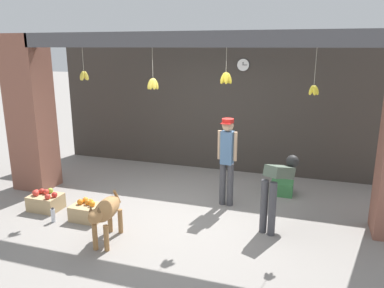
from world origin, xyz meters
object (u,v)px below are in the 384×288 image
at_px(fruit_crate_apples, 46,201).
at_px(produce_box_green, 282,188).
at_px(fruit_crate_oranges, 87,211).
at_px(water_bottle, 53,215).
at_px(dog, 106,212).
at_px(worker_stooping, 277,184).
at_px(wall_clock, 243,65).
at_px(shopkeeper, 227,156).

xyz_separation_m(fruit_crate_apples, produce_box_green, (3.78, 1.93, -0.02)).
xyz_separation_m(fruit_crate_oranges, water_bottle, (-0.47, -0.24, -0.03)).
height_order(dog, worker_stooping, worker_stooping).
relative_size(produce_box_green, water_bottle, 1.68).
distance_m(fruit_crate_apples, wall_clock, 4.63).
distance_m(dog, produce_box_green, 3.42).
distance_m(dog, shopkeeper, 2.27).
bearing_deg(water_bottle, wall_clock, 55.00).
xyz_separation_m(shopkeeper, fruit_crate_oranges, (-1.99, -1.27, -0.76)).
bearing_deg(fruit_crate_oranges, shopkeeper, 32.46).
bearing_deg(produce_box_green, worker_stooping, -89.22).
relative_size(worker_stooping, wall_clock, 4.08).
height_order(shopkeeper, water_bottle, shopkeeper).
height_order(dog, shopkeeper, shopkeeper).
bearing_deg(worker_stooping, fruit_crate_oranges, -143.11).
xyz_separation_m(produce_box_green, water_bottle, (-3.36, -2.29, -0.02)).
distance_m(dog, wall_clock, 4.27).
height_order(shopkeeper, fruit_crate_oranges, shopkeeper).
xyz_separation_m(worker_stooping, produce_box_green, (-0.02, 1.41, -0.59)).
bearing_deg(dog, fruit_crate_oranges, -135.97).
relative_size(fruit_crate_oranges, wall_clock, 1.86).
relative_size(dog, water_bottle, 4.14).
xyz_separation_m(worker_stooping, wall_clock, (-1.03, 2.47, 1.62)).
bearing_deg(fruit_crate_apples, water_bottle, -39.88).
bearing_deg(dog, produce_box_green, 132.19).
relative_size(worker_stooping, fruit_crate_apples, 2.08).
distance_m(shopkeeper, fruit_crate_apples, 3.20).
relative_size(shopkeeper, fruit_crate_oranges, 3.16).
bearing_deg(worker_stooping, shopkeeper, 169.98).
bearing_deg(fruit_crate_oranges, produce_box_green, 35.39).
height_order(fruit_crate_oranges, water_bottle, fruit_crate_oranges).
height_order(shopkeeper, fruit_crate_apples, shopkeeper).
relative_size(fruit_crate_oranges, water_bottle, 2.04).
xyz_separation_m(fruit_crate_oranges, produce_box_green, (2.89, 2.05, -0.01)).
distance_m(dog, water_bottle, 1.25).
bearing_deg(fruit_crate_apples, fruit_crate_oranges, -7.36).
height_order(water_bottle, wall_clock, wall_clock).
bearing_deg(water_bottle, fruit_crate_apples, 140.12).
height_order(fruit_crate_apples, water_bottle, fruit_crate_apples).
xyz_separation_m(fruit_crate_apples, water_bottle, (0.43, -0.36, -0.04)).
relative_size(shopkeeper, water_bottle, 6.45).
xyz_separation_m(worker_stooping, water_bottle, (-3.38, -0.88, -0.60)).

